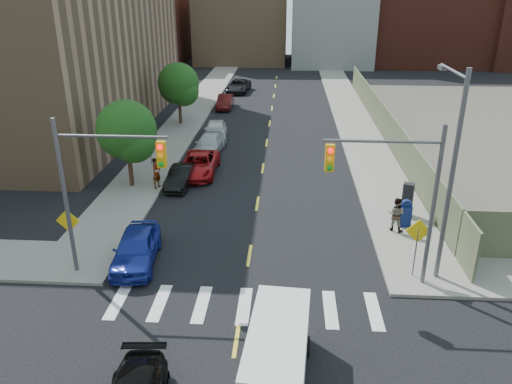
# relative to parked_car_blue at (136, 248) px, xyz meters

# --- Properties ---
(ground) EXTENTS (160.00, 160.00, 0.00)m
(ground) POSITION_rel_parked_car_blue_xyz_m (5.07, -7.00, -0.77)
(ground) COLOR black
(ground) RESTS_ON ground
(sidewalk_nw) EXTENTS (3.50, 73.00, 0.15)m
(sidewalk_nw) POSITION_rel_parked_car_blue_xyz_m (-2.68, 34.50, -0.69)
(sidewalk_nw) COLOR gray
(sidewalk_nw) RESTS_ON ground
(sidewalk_ne) EXTENTS (3.50, 73.00, 0.15)m
(sidewalk_ne) POSITION_rel_parked_car_blue_xyz_m (12.82, 34.50, -0.69)
(sidewalk_ne) COLOR gray
(sidewalk_ne) RESTS_ON ground
(fence_north) EXTENTS (0.12, 44.00, 2.50)m
(fence_north) POSITION_rel_parked_car_blue_xyz_m (14.67, 21.00, 0.48)
(fence_north) COLOR #626C4C
(fence_north) RESTS_ON ground
(building_nw) EXTENTS (22.00, 30.00, 16.00)m
(building_nw) POSITION_rel_parked_car_blue_xyz_m (-16.93, 23.00, 7.23)
(building_nw) COLOR #8C6B4C
(building_nw) RESTS_ON ground
(bg_bldg_west) EXTENTS (14.00, 18.00, 12.00)m
(bg_bldg_west) POSITION_rel_parked_car_blue_xyz_m (-16.93, 63.00, 5.23)
(bg_bldg_west) COLOR #592319
(bg_bldg_west) RESTS_ON ground
(bg_bldg_midwest) EXTENTS (14.00, 16.00, 15.00)m
(bg_bldg_midwest) POSITION_rel_parked_car_blue_xyz_m (-0.93, 65.00, 6.73)
(bg_bldg_midwest) COLOR #8C6B4C
(bg_bldg_midwest) RESTS_ON ground
(bg_bldg_center) EXTENTS (12.00, 16.00, 10.00)m
(bg_bldg_center) POSITION_rel_parked_car_blue_xyz_m (13.07, 63.00, 4.23)
(bg_bldg_center) COLOR gray
(bg_bldg_center) RESTS_ON ground
(bg_bldg_east) EXTENTS (18.00, 18.00, 16.00)m
(bg_bldg_east) POSITION_rel_parked_car_blue_xyz_m (27.07, 65.00, 7.23)
(bg_bldg_east) COLOR #592319
(bg_bldg_east) RESTS_ON ground
(signal_nw) EXTENTS (4.59, 0.30, 7.00)m
(signal_nw) POSITION_rel_parked_car_blue_xyz_m (-0.92, -1.00, 3.76)
(signal_nw) COLOR #59595E
(signal_nw) RESTS_ON ground
(signal_ne) EXTENTS (4.59, 0.30, 7.00)m
(signal_ne) POSITION_rel_parked_car_blue_xyz_m (11.05, -1.00, 3.76)
(signal_ne) COLOR #59595E
(signal_ne) RESTS_ON ground
(streetlight_ne) EXTENTS (0.25, 3.70, 9.00)m
(streetlight_ne) POSITION_rel_parked_car_blue_xyz_m (13.27, -0.10, 4.45)
(streetlight_ne) COLOR #59595E
(streetlight_ne) RESTS_ON ground
(warn_sign_nw) EXTENTS (1.06, 0.06, 2.83)m
(warn_sign_nw) POSITION_rel_parked_car_blue_xyz_m (-2.73, -0.50, 1.22)
(warn_sign_nw) COLOR #59595E
(warn_sign_nw) RESTS_ON ground
(warn_sign_ne) EXTENTS (1.06, 0.06, 2.83)m
(warn_sign_ne) POSITION_rel_parked_car_blue_xyz_m (12.27, -0.50, 1.22)
(warn_sign_ne) COLOR #59595E
(warn_sign_ne) RESTS_ON ground
(warn_sign_midwest) EXTENTS (1.06, 0.06, 2.83)m
(warn_sign_midwest) POSITION_rel_parked_car_blue_xyz_m (-2.73, 13.00, 1.22)
(warn_sign_midwest) COLOR #59595E
(warn_sign_midwest) RESTS_ON ground
(tree_west_near) EXTENTS (3.66, 3.64, 5.52)m
(tree_west_near) POSITION_rel_parked_car_blue_xyz_m (-2.94, 9.05, 2.71)
(tree_west_near) COLOR #332114
(tree_west_near) RESTS_ON ground
(tree_west_far) EXTENTS (3.66, 3.64, 5.52)m
(tree_west_far) POSITION_rel_parked_car_blue_xyz_m (-2.94, 24.05, 2.71)
(tree_west_far) COLOR #332114
(tree_west_far) RESTS_ON ground
(parked_car_blue) EXTENTS (2.25, 4.68, 1.54)m
(parked_car_blue) POSITION_rel_parked_car_blue_xyz_m (0.00, 0.00, 0.00)
(parked_car_blue) COLOR #1B2A99
(parked_car_blue) RESTS_ON ground
(parked_car_black) EXTENTS (1.58, 3.88, 1.25)m
(parked_car_black) POSITION_rel_parked_car_blue_xyz_m (0.11, 9.40, -0.14)
(parked_car_black) COLOR black
(parked_car_black) RESTS_ON ground
(parked_car_red) EXTENTS (2.35, 5.08, 1.41)m
(parked_car_red) POSITION_rel_parked_car_blue_xyz_m (0.87, 11.56, -0.06)
(parked_car_red) COLOR #A81014
(parked_car_red) RESTS_ON ground
(parked_car_silver) EXTENTS (2.22, 4.80, 1.36)m
(parked_car_silver) POSITION_rel_parked_car_blue_xyz_m (0.87, 16.17, -0.09)
(parked_car_silver) COLOR #B0B2B8
(parked_car_silver) RESTS_ON ground
(parked_car_white) EXTENTS (2.26, 4.65, 1.53)m
(parked_car_white) POSITION_rel_parked_car_blue_xyz_m (0.87, 19.63, -0.00)
(parked_car_white) COLOR silver
(parked_car_white) RESTS_ON ground
(parked_car_maroon) EXTENTS (1.45, 4.16, 1.37)m
(parked_car_maroon) POSITION_rel_parked_car_blue_xyz_m (0.32, 30.58, -0.08)
(parked_car_maroon) COLOR #450E0D
(parked_car_maroon) RESTS_ON ground
(parked_car_grey) EXTENTS (2.84, 5.35, 1.43)m
(parked_car_grey) POSITION_rel_parked_car_blue_xyz_m (0.84, 38.97, -0.05)
(parked_car_grey) COLOR black
(parked_car_grey) RESTS_ON ground
(cargo_van) EXTENTS (2.23, 4.77, 2.13)m
(cargo_van) POSITION_rel_parked_car_blue_xyz_m (6.58, -6.90, 0.35)
(cargo_van) COLOR silver
(cargo_van) RESTS_ON ground
(mailbox) EXTENTS (0.62, 0.49, 1.46)m
(mailbox) POSITION_rel_parked_car_blue_xyz_m (12.90, 4.35, 0.09)
(mailbox) COLOR #0E1C52
(mailbox) RESTS_ON sidewalk_ne
(payphone) EXTENTS (0.68, 0.62, 1.85)m
(payphone) POSITION_rel_parked_car_blue_xyz_m (13.26, 5.66, 0.31)
(payphone) COLOR black
(payphone) RESTS_ON sidewalk_ne
(pedestrian_west) EXTENTS (0.69, 0.82, 1.90)m
(pedestrian_west) POSITION_rel_parked_car_blue_xyz_m (-1.23, 8.72, 0.33)
(pedestrian_west) COLOR gray
(pedestrian_west) RESTS_ON sidewalk_nw
(pedestrian_east) EXTENTS (1.06, 0.97, 1.79)m
(pedestrian_east) POSITION_rel_parked_car_blue_xyz_m (12.30, 3.79, 0.27)
(pedestrian_east) COLOR gray
(pedestrian_east) RESTS_ON sidewalk_ne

